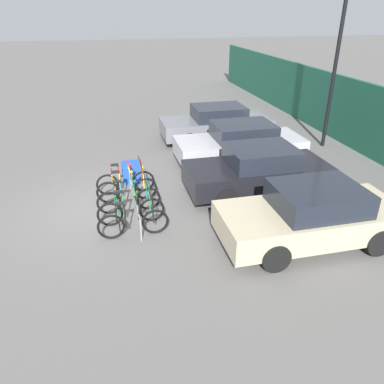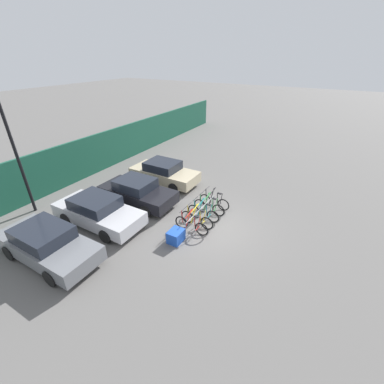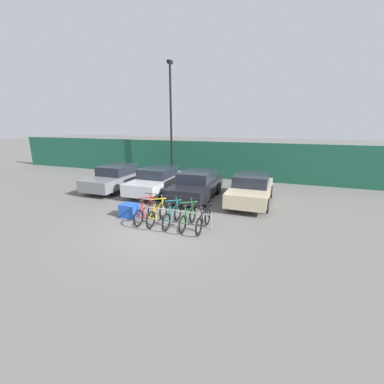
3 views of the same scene
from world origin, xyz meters
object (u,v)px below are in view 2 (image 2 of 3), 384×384
(bicycle_green, at_px, (209,207))
(cargo_crate, at_px, (176,236))
(bicycle_yellow, at_px, (197,219))
(car_silver, at_px, (98,211))
(car_beige, at_px, (164,173))
(lamp_post, at_px, (8,131))
(bike_rack, at_px, (201,210))
(bicycle_teal, at_px, (203,213))
(car_grey, at_px, (47,243))
(bicycle_red, at_px, (191,225))
(bicycle_black, at_px, (214,201))
(car_black, at_px, (137,192))

(bicycle_green, distance_m, cargo_crate, 2.72)
(bicycle_yellow, height_order, car_silver, car_silver)
(car_beige, distance_m, lamp_post, 8.02)
(bicycle_green, bearing_deg, bike_rack, 165.43)
(bicycle_yellow, xyz_separation_m, bicycle_teal, (0.64, 0.00, 0.00))
(bicycle_yellow, bearing_deg, lamp_post, 111.65)
(car_silver, bearing_deg, car_grey, -178.16)
(bicycle_yellow, height_order, cargo_crate, bicycle_yellow)
(bicycle_red, xyz_separation_m, bicycle_yellow, (0.52, 0.00, 0.00))
(bicycle_teal, xyz_separation_m, car_silver, (-2.77, 4.14, 0.31))
(bicycle_green, bearing_deg, bicycle_black, -0.46)
(bike_rack, relative_size, cargo_crate, 4.21)
(bike_rack, xyz_separation_m, bicycle_black, (1.20, -0.15, -0.10))
(bicycle_red, distance_m, bicycle_yellow, 0.52)
(car_black, bearing_deg, bicycle_green, -75.37)
(bicycle_red, bearing_deg, bicycle_teal, 3.70)
(bicycle_yellow, xyz_separation_m, car_silver, (-2.13, 4.14, 0.31))
(car_black, relative_size, cargo_crate, 5.96)
(car_grey, xyz_separation_m, car_black, (5.04, -0.25, -0.00))
(car_grey, height_order, car_black, same)
(bicycle_red, height_order, car_black, car_black)
(car_black, height_order, cargo_crate, car_black)
(bicycle_red, relative_size, bicycle_yellow, 1.00)
(lamp_post, xyz_separation_m, cargo_crate, (1.55, -7.73, -3.91))
(car_grey, height_order, car_silver, same)
(bicycle_teal, bearing_deg, car_grey, 140.65)
(bicycle_red, distance_m, bicycle_green, 1.79)
(bicycle_red, height_order, bicycle_black, same)
(bicycle_black, xyz_separation_m, car_silver, (-4.01, 4.14, 0.31))
(car_black, bearing_deg, bicycle_black, -67.16)
(bicycle_yellow, xyz_separation_m, bicycle_black, (1.88, 0.00, 0.00))
(bicycle_teal, xyz_separation_m, bicycle_black, (1.24, 0.00, 0.00))
(car_grey, bearing_deg, bicycle_red, -43.71)
(bicycle_teal, bearing_deg, car_black, 92.95)
(car_grey, xyz_separation_m, car_beige, (7.80, -0.05, -0.00))
(car_black, distance_m, cargo_crate, 3.98)
(bike_rack, xyz_separation_m, bicycle_green, (0.59, -0.15, -0.10))
(bicycle_green, height_order, cargo_crate, bicycle_green)
(bicycle_yellow, xyz_separation_m, car_grey, (-4.76, 4.05, 0.31))
(bicycle_teal, relative_size, lamp_post, 0.22)
(bicycle_yellow, bearing_deg, bike_rack, 13.40)
(bicycle_yellow, height_order, lamp_post, lamp_post)
(bike_rack, distance_m, car_grey, 6.70)
(car_grey, height_order, lamp_post, lamp_post)
(bicycle_red, height_order, cargo_crate, bicycle_red)
(car_silver, relative_size, lamp_post, 0.58)
(bicycle_yellow, distance_m, bicycle_teal, 0.64)
(bicycle_yellow, xyz_separation_m, lamp_post, (-2.99, 7.97, 3.80))
(bicycle_black, xyz_separation_m, car_grey, (-6.64, 4.05, 0.31))
(bicycle_red, distance_m, bicycle_teal, 1.16)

